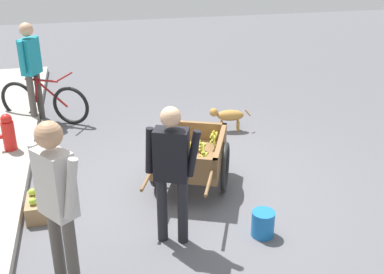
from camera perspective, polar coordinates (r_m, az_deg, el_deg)
ground_plane at (r=6.04m, az=0.12°, el=-6.77°), size 24.00×24.00×0.00m
fruit_cart at (r=5.97m, az=-0.13°, el=-2.36°), size 1.81×1.32×0.70m
vendor_person at (r=4.76m, az=-2.47°, el=-3.38°), size 0.31×0.54×1.53m
bicycle at (r=8.46m, az=-17.29°, el=4.06°), size 0.83×1.50×0.85m
cyclist_person at (r=8.35m, az=-18.75°, el=8.36°), size 0.47×0.34×1.67m
dog at (r=7.73m, az=4.32°, el=2.60°), size 0.25×0.67×0.40m
fire_hydrant at (r=7.30m, az=-21.10°, el=0.14°), size 0.25×0.25×0.67m
plastic_bucket at (r=5.28m, az=8.49°, el=-10.23°), size 0.25×0.25×0.29m
apple_crate at (r=5.83m, az=-17.66°, el=-7.92°), size 0.44×0.32×0.31m
bystander_person at (r=4.18m, az=-15.90°, el=-6.74°), size 0.43×0.41×1.70m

